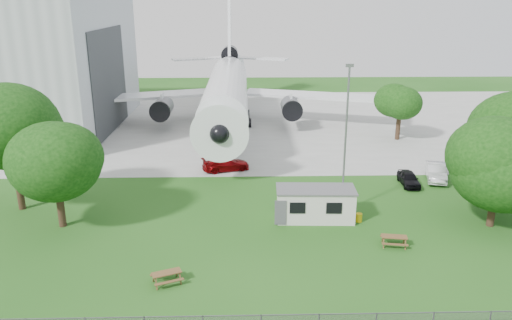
{
  "coord_description": "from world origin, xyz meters",
  "views": [
    {
      "loc": [
        0.16,
        -31.4,
        16.8
      ],
      "look_at": [
        1.2,
        8.0,
        4.0
      ],
      "focal_mm": 35.0,
      "sensor_mm": 36.0,
      "label": 1
    }
  ],
  "objects_px": {
    "airliner": "(227,88)",
    "site_cabin": "(316,204)",
    "picnic_west": "(167,283)",
    "picnic_east": "(393,246)"
  },
  "relations": [
    {
      "from": "airliner",
      "to": "picnic_east",
      "type": "distance_m",
      "value": 38.21
    },
    {
      "from": "airliner",
      "to": "picnic_east",
      "type": "xyz_separation_m",
      "value": [
        12.81,
        -35.62,
        -5.27
      ]
    },
    {
      "from": "airliner",
      "to": "picnic_west",
      "type": "bearing_deg",
      "value": -93.76
    },
    {
      "from": "airliner",
      "to": "site_cabin",
      "type": "bearing_deg",
      "value": -75.8
    },
    {
      "from": "site_cabin",
      "to": "picnic_west",
      "type": "xyz_separation_m",
      "value": [
        -10.47,
        -9.16,
        -1.31
      ]
    },
    {
      "from": "site_cabin",
      "to": "picnic_west",
      "type": "distance_m",
      "value": 13.97
    },
    {
      "from": "picnic_east",
      "to": "site_cabin",
      "type": "bearing_deg",
      "value": 146.18
    },
    {
      "from": "site_cabin",
      "to": "airliner",
      "type": "bearing_deg",
      "value": 104.2
    },
    {
      "from": "site_cabin",
      "to": "picnic_east",
      "type": "bearing_deg",
      "value": -43.21
    },
    {
      "from": "site_cabin",
      "to": "picnic_east",
      "type": "distance_m",
      "value": 6.95
    }
  ]
}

